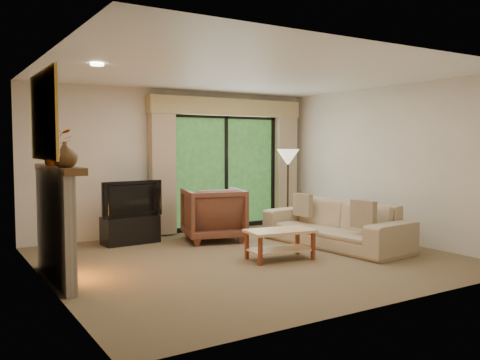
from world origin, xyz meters
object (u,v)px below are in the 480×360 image
media_console (130,230)px  armchair (213,214)px  sofa (335,224)px  coffee_table (280,245)px

media_console → armchair: size_ratio=0.92×
armchair → sofa: bearing=149.3°
media_console → coffee_table: media_console is taller
armchair → coffee_table: 1.77m
armchair → coffee_table: size_ratio=1.04×
media_console → sofa: sofa is taller
media_console → armchair: 1.39m
armchair → sofa: size_ratio=0.40×
armchair → media_console: bearing=-5.6°
sofa → media_console: bearing=-131.1°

